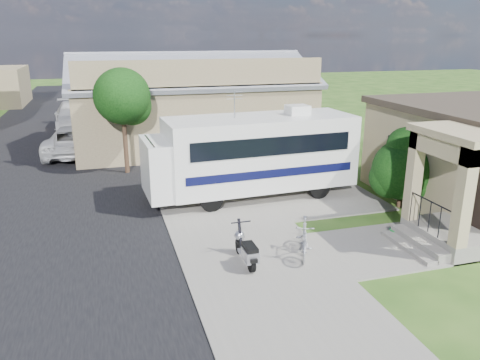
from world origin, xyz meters
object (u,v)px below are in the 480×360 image
object	(u,v)px
garden_hose	(395,233)
scooter	(246,250)
motorhome	(252,153)
shrub	(404,166)
van	(76,117)
bicycle	(304,240)
pickup_truck	(75,140)

from	to	relation	value
garden_hose	scooter	bearing A→B (deg)	-172.85
motorhome	shrub	world-z (taller)	motorhome
shrub	van	xyz separation A→B (m)	(-11.57, 17.93, -0.57)
bicycle	garden_hose	bearing A→B (deg)	33.61
motorhome	garden_hose	xyz separation A→B (m)	(3.09, -4.68, -1.62)
bicycle	pickup_truck	bearing A→B (deg)	138.48
motorhome	van	distance (m)	16.90
pickup_truck	bicycle	bearing A→B (deg)	121.60
pickup_truck	garden_hose	world-z (taller)	pickup_truck
motorhome	scooter	world-z (taller)	motorhome
pickup_truck	van	distance (m)	6.58
scooter	pickup_truck	world-z (taller)	pickup_truck
bicycle	van	bearing A→B (deg)	131.66
shrub	pickup_truck	size ratio (longest dim) A/B	0.54
shrub	pickup_truck	bearing A→B (deg)	135.08
shrub	van	distance (m)	21.35
bicycle	pickup_truck	xyz separation A→B (m)	(-6.46, 14.11, 0.23)
pickup_truck	scooter	bearing A→B (deg)	115.69
bicycle	van	xyz separation A→B (m)	(-6.64, 20.68, 0.38)
bicycle	shrub	bearing A→B (deg)	52.98
motorhome	pickup_truck	bearing A→B (deg)	124.03
scooter	bicycle	bearing A→B (deg)	1.85
motorhome	shrub	size ratio (longest dim) A/B	2.73
motorhome	scooter	size ratio (longest dim) A/B	5.03
pickup_truck	garden_hose	size ratio (longest dim) A/B	14.83
bicycle	pickup_truck	distance (m)	15.52
bicycle	van	distance (m)	21.72
shrub	garden_hose	world-z (taller)	shrub
van	pickup_truck	bearing A→B (deg)	-92.63
shrub	bicycle	bearing A→B (deg)	-150.89
shrub	garden_hose	xyz separation A→B (m)	(-1.65, -2.18, -1.39)
scooter	garden_hose	world-z (taller)	scooter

